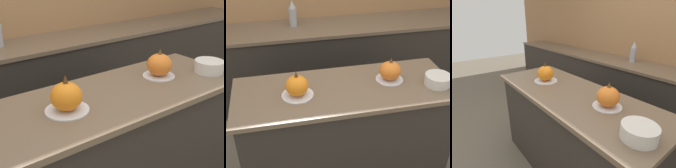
# 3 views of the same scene
# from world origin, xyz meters

# --- Properties ---
(wall_back) EXTENTS (8.00, 0.06, 2.50)m
(wall_back) POSITION_xyz_m (0.00, 1.60, 1.25)
(wall_back) COLOR #9E7047
(wall_back) RESTS_ON ground_plane
(kitchen_island) EXTENTS (1.69, 0.66, 0.89)m
(kitchen_island) POSITION_xyz_m (0.00, 0.00, 0.45)
(kitchen_island) COLOR #2D2823
(kitchen_island) RESTS_ON ground_plane
(back_counter) EXTENTS (6.00, 0.60, 0.91)m
(back_counter) POSITION_xyz_m (0.00, 1.27, 0.45)
(back_counter) COLOR #2D2823
(back_counter) RESTS_ON ground_plane
(pumpkin_cake_left) EXTENTS (0.23, 0.23, 0.20)m
(pumpkin_cake_left) POSITION_xyz_m (-0.37, -0.02, 0.97)
(pumpkin_cake_left) COLOR silver
(pumpkin_cake_left) RESTS_ON kitchen_island
(pumpkin_cake_right) EXTENTS (0.21, 0.21, 0.19)m
(pumpkin_cake_right) POSITION_xyz_m (0.36, 0.04, 0.97)
(pumpkin_cake_right) COLOR silver
(pumpkin_cake_right) RESTS_ON kitchen_island
(mixing_bowl) EXTENTS (0.20, 0.20, 0.08)m
(mixing_bowl) POSITION_xyz_m (0.70, -0.10, 0.94)
(mixing_bowl) COLOR beige
(mixing_bowl) RESTS_ON kitchen_island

